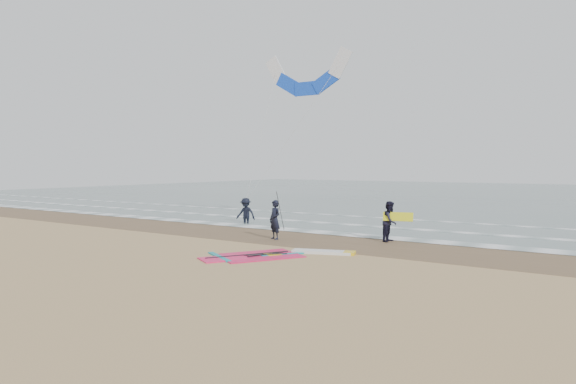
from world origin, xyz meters
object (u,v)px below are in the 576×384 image
Objects in this scene: surf_kite at (307,78)px; person_standing at (275,220)px; windsurf_rig at (277,255)px; person_wading at (246,208)px; person_walking at (390,221)px.

person_standing is at bearing -70.43° from surf_kite.
person_wading is (-7.62, 7.80, 0.89)m from windsurf_rig.
person_walking is 10.02m from person_wading.
person_wading is at bearing -141.20° from surf_kite.
windsurf_rig is 2.71× the size of person_wading.
person_standing reaches higher than windsurf_rig.
person_walking is (2.18, 5.71, 0.87)m from windsurf_rig.
person_wading is 8.36m from surf_kite.
person_standing is at bearing -50.73° from person_wading.
person_standing is at bearing 117.53° from person_walking.
person_walking is at bearing -22.35° from person_wading.
person_standing is 0.21× the size of surf_kite.
person_standing is at bearing 125.88° from windsurf_rig.
person_walking is at bearing 46.48° from person_standing.
person_walking is 0.21× the size of surf_kite.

